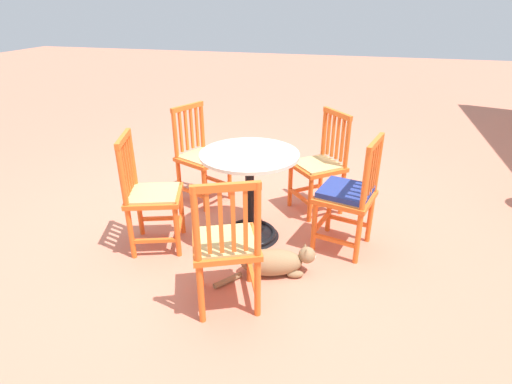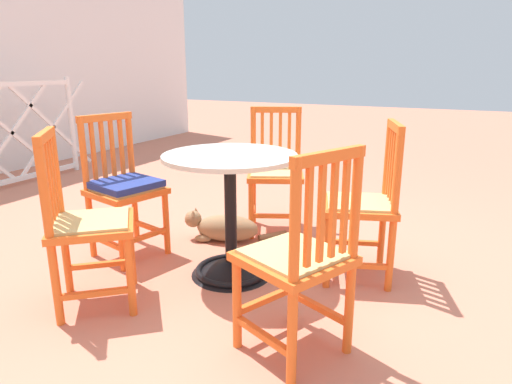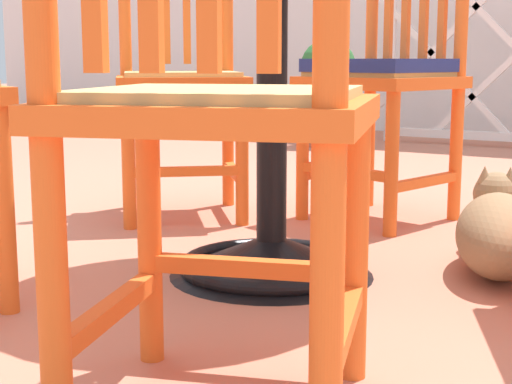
% 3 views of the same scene
% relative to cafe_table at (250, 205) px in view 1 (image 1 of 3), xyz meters
% --- Properties ---
extents(ground_plane, '(24.00, 24.00, 0.00)m').
position_rel_cafe_table_xyz_m(ground_plane, '(-0.08, -0.15, -0.28)').
color(ground_plane, '#C6755B').
extents(cafe_table, '(0.76, 0.76, 0.73)m').
position_rel_cafe_table_xyz_m(cafe_table, '(0.00, 0.00, 0.00)').
color(cafe_table, black).
rests_on(cafe_table, ground_plane).
extents(orange_chair_by_planter, '(0.49, 0.49, 0.91)m').
position_rel_cafe_table_xyz_m(orange_chair_by_planter, '(-0.03, 0.76, 0.16)').
color(orange_chair_by_planter, orange).
rests_on(orange_chair_by_planter, ground_plane).
extents(orange_chair_at_corner, '(0.56, 0.56, 0.91)m').
position_rel_cafe_table_xyz_m(orange_chair_at_corner, '(-0.62, 0.48, 0.15)').
color(orange_chair_at_corner, orange).
rests_on(orange_chair_at_corner, ground_plane).
extents(orange_chair_tucked_in, '(0.53, 0.53, 0.91)m').
position_rel_cafe_table_xyz_m(orange_chair_tucked_in, '(-0.55, -0.63, 0.15)').
color(orange_chair_tucked_in, orange).
rests_on(orange_chair_tucked_in, ground_plane).
extents(orange_chair_facing_out, '(0.51, 0.51, 0.91)m').
position_rel_cafe_table_xyz_m(orange_chair_facing_out, '(0.32, -0.69, 0.15)').
color(orange_chair_facing_out, orange).
rests_on(orange_chair_facing_out, ground_plane).
extents(orange_chair_near_fence, '(0.53, 0.53, 0.91)m').
position_rel_cafe_table_xyz_m(orange_chair_near_fence, '(0.82, 0.08, 0.15)').
color(orange_chair_near_fence, orange).
rests_on(orange_chair_near_fence, ground_plane).
extents(tabby_cat, '(0.44, 0.66, 0.23)m').
position_rel_cafe_table_xyz_m(tabby_cat, '(0.44, 0.32, -0.19)').
color(tabby_cat, '#8E704C').
rests_on(tabby_cat, ground_plane).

